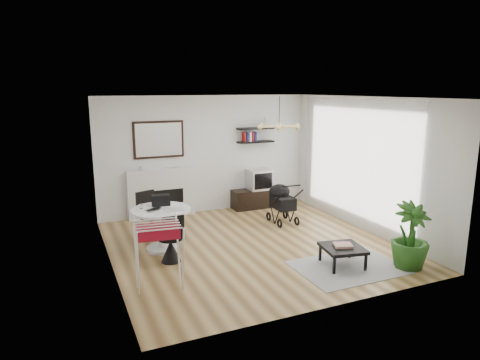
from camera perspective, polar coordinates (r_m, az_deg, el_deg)
name	(u,v)px	position (r m, az deg, el deg)	size (l,w,h in m)	color
floor	(251,245)	(8.04, 1.52, -8.67)	(5.00, 5.00, 0.00)	brown
ceiling	(252,97)	(7.51, 1.64, 10.95)	(5.00, 5.00, 0.00)	white
wall_back	(206,154)	(9.95, -4.52, 3.41)	(5.00, 5.00, 0.00)	white
wall_left	(107,187)	(7.00, -17.31, -0.84)	(5.00, 5.00, 0.00)	white
wall_right	(364,164)	(8.99, 16.19, 2.02)	(5.00, 5.00, 0.00)	white
sheer_curtain	(354,163)	(9.08, 14.90, 2.20)	(0.04, 3.60, 2.60)	white
fireplace	(161,187)	(9.71, -10.46, -0.97)	(1.50, 0.17, 2.16)	white
shelf_lower	(256,142)	(10.24, 2.08, 5.11)	(0.90, 0.25, 0.04)	black
shelf_upper	(256,128)	(10.21, 2.10, 6.89)	(0.90, 0.25, 0.04)	black
pendant_lamp	(279,127)	(8.13, 5.22, 7.12)	(0.90, 0.90, 0.10)	tan
tv_console	(257,198)	(10.42, 2.24, -2.45)	(1.22, 0.43, 0.46)	black
crt_tv	(259,179)	(10.33, 2.56, 0.09)	(0.55, 0.48, 0.48)	silver
dining_table	(161,223)	(7.77, -10.44, -5.66)	(1.05, 1.05, 0.77)	white
laptop	(155,210)	(7.61, -11.27, -3.93)	(0.29, 0.19, 0.02)	black
black_bag	(161,200)	(7.91, -10.52, -2.64)	(0.32, 0.19, 0.19)	black
newspaper	(174,209)	(7.60, -8.75, -3.90)	(0.32, 0.26, 0.01)	silver
drinking_glass	(141,206)	(7.77, -13.03, -3.38)	(0.06, 0.06, 0.10)	white
chair_far	(151,224)	(8.47, -11.76, -5.75)	(0.48, 0.49, 0.92)	black
chair_near	(171,247)	(7.30, -9.18, -8.78)	(0.40, 0.41, 0.85)	black
drying_rack	(159,255)	(6.32, -10.76, -9.74)	(0.73, 0.70, 1.00)	white
stroller	(282,204)	(9.30, 5.59, -3.26)	(0.48, 0.77, 0.92)	black
rug	(348,267)	(7.31, 14.23, -11.19)	(1.70, 1.23, 0.01)	#A7A7A7
coffee_table	(343,249)	(7.24, 13.54, -8.90)	(0.73, 0.73, 0.32)	black
magazines	(343,245)	(7.22, 13.56, -8.46)	(0.29, 0.23, 0.04)	#C14730
potted_plant	(410,236)	(7.42, 21.74, -6.94)	(0.61, 0.61, 1.08)	#255819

